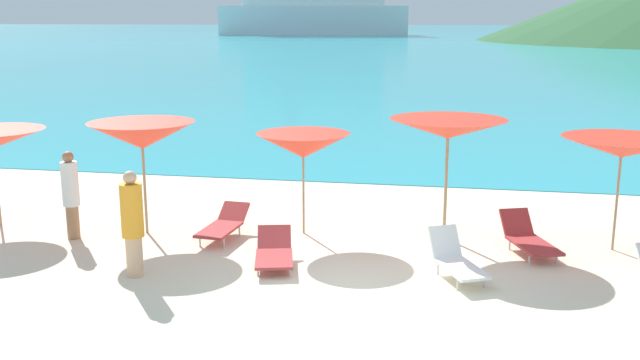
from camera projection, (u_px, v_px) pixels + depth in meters
ground_plane at (403, 172)px, 20.62m from camera, size 50.00×100.00×0.30m
ocean_water at (454, 31)px, 229.11m from camera, size 650.00×440.00×0.02m
umbrella_1 at (142, 136)px, 13.89m from camera, size 2.25×2.25×2.24m
umbrella_2 at (303, 146)px, 13.90m from camera, size 1.94×1.94×2.02m
umbrella_3 at (448, 129)px, 13.51m from camera, size 2.24×2.24×2.35m
umbrella_4 at (622, 148)px, 12.84m from camera, size 2.27×2.27×2.11m
lounge_chair_0 at (456, 260)px, 11.80m from camera, size 1.07×1.46×0.74m
lounge_chair_1 at (223, 224)px, 13.89m from camera, size 0.67×1.60×0.56m
lounge_chair_2 at (528, 238)px, 13.04m from camera, size 1.09×1.66×0.66m
lounge_chair_6 at (274, 252)px, 12.41m from camera, size 0.95×1.56×0.52m
beachgoer_0 at (132, 221)px, 11.71m from camera, size 0.37×0.37×1.79m
beachgoer_1 at (71, 193)px, 13.75m from camera, size 0.32×0.32×1.73m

